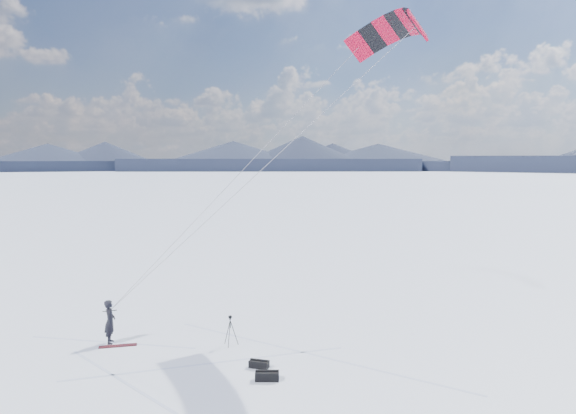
{
  "coord_description": "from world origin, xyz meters",
  "views": [
    {
      "loc": [
        2.14,
        -20.54,
        7.41
      ],
      "look_at": [
        3.82,
        3.84,
        5.25
      ],
      "focal_mm": 35.0,
      "sensor_mm": 36.0,
      "label": 1
    }
  ],
  "objects": [
    {
      "name": "horizon_hills",
      "position": [
        -0.0,
        0.0,
        4.56
      ],
      "size": [
        704.0,
        704.0,
        10.37
      ],
      "color": "#182031",
      "rests_on": "ground"
    },
    {
      "name": "gear_bag_b",
      "position": [
        2.44,
        -1.26,
        0.14
      ],
      "size": [
        0.76,
        0.56,
        0.31
      ],
      "rotation": [
        0.0,
        0.0,
        -0.37
      ],
      "color": "black",
      "rests_on": "ground"
    },
    {
      "name": "snowboard",
      "position": [
        -3.07,
        1.38,
        0.02
      ],
      "size": [
        1.47,
        0.53,
        0.04
      ],
      "primitive_type": "cube",
      "rotation": [
        0.0,
        0.0,
        0.18
      ],
      "color": "maroon",
      "rests_on": "ground"
    },
    {
      "name": "snowkiter",
      "position": [
        -3.46,
        1.81,
        0.0
      ],
      "size": [
        0.49,
        0.68,
        1.75
      ],
      "primitive_type": "imported",
      "rotation": [
        0.0,
        0.0,
        1.68
      ],
      "color": "black",
      "rests_on": "ground"
    },
    {
      "name": "gear_bag_a",
      "position": [
        2.69,
        -2.41,
        0.16
      ],
      "size": [
        0.82,
        0.43,
        0.35
      ],
      "rotation": [
        0.0,
        0.0,
        -0.08
      ],
      "color": "black",
      "rests_on": "ground"
    },
    {
      "name": "snow_tracks",
      "position": [
        -1.98,
        0.09,
        0.0
      ],
      "size": [
        13.93,
        9.84,
        0.01
      ],
      "color": "#A9B7D9",
      "rests_on": "ground"
    },
    {
      "name": "ground",
      "position": [
        0.0,
        0.0,
        0.0
      ],
      "size": [
        1800.0,
        1800.0,
        0.0
      ],
      "primitive_type": "plane",
      "color": "white"
    },
    {
      "name": "tripod",
      "position": [
        1.35,
        1.19,
        0.77
      ],
      "size": [
        0.57,
        0.57,
        1.2
      ],
      "rotation": [
        0.0,
        0.0,
        0.28
      ],
      "color": "black",
      "rests_on": "ground"
    },
    {
      "name": "power_kite",
      "position": [
        8.73,
        5.74,
        13.22
      ],
      "size": [
        13.6,
        6.82,
        12.84
      ],
      "color": "#BA0726",
      "rests_on": "ground"
    }
  ]
}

